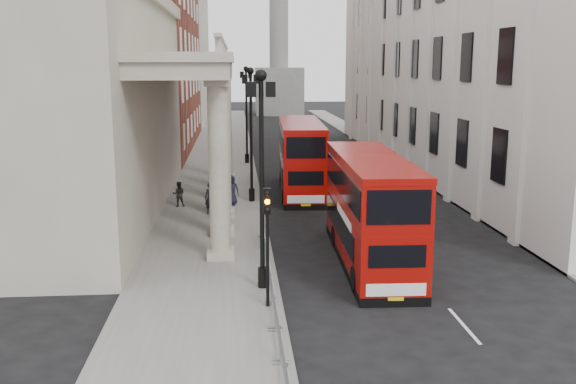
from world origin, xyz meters
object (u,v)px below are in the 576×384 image
object	(u,v)px
lamp_post_south	(262,165)
traffic_light	(267,225)
lamp_post_mid	(251,125)
pedestrian_c	(231,190)
pedestrian_a	(210,198)
pedestrian_b	(179,194)
monument_column	(279,20)
bus_far	(301,156)
bus_near	(370,208)
lamp_post_north	(246,108)

from	to	relation	value
lamp_post_south	traffic_light	distance (m)	2.71
lamp_post_mid	pedestrian_c	distance (m)	4.20
pedestrian_a	pedestrian_b	xyz separation A→B (m)	(-1.99, 2.17, -0.15)
lamp_post_south	pedestrian_a	xyz separation A→B (m)	(-2.47, 12.62, -3.88)
lamp_post_mid	pedestrian_b	size ratio (longest dim) A/B	5.42
monument_column	lamp_post_mid	world-z (taller)	monument_column
bus_far	bus_near	bearing A→B (deg)	-82.18
lamp_post_south	traffic_light	size ratio (longest dim) A/B	1.93
lamp_post_north	pedestrian_a	bearing A→B (deg)	-97.26
traffic_light	pedestrian_a	distance (m)	15.00
lamp_post_north	bus_far	world-z (taller)	lamp_post_north
monument_column	pedestrian_a	distance (m)	77.38
monument_column	traffic_light	distance (m)	91.17
lamp_post_mid	lamp_post_north	distance (m)	16.00
lamp_post_north	pedestrian_c	bearing A→B (deg)	-94.25
bus_near	pedestrian_c	distance (m)	13.32
traffic_light	pedestrian_c	xyz separation A→B (m)	(-1.37, 16.98, -2.06)
monument_column	traffic_light	bearing A→B (deg)	-94.13
lamp_post_mid	traffic_light	distance (m)	18.11
lamp_post_north	lamp_post_mid	bearing A→B (deg)	-90.00
lamp_post_south	monument_column	bearing A→B (deg)	85.71
traffic_light	pedestrian_a	size ratio (longest dim) A/B	2.35
bus_far	pedestrian_c	bearing A→B (deg)	-135.79
lamp_post_south	pedestrian_b	size ratio (longest dim) A/B	5.42
pedestrian_c	pedestrian_a	bearing A→B (deg)	-111.94
lamp_post_south	lamp_post_mid	xyz separation A→B (m)	(0.00, 16.00, 0.00)
lamp_post_north	bus_near	bearing A→B (deg)	-80.40
pedestrian_a	traffic_light	bearing A→B (deg)	-68.69
monument_column	traffic_light	size ratio (longest dim) A/B	12.60
lamp_post_south	lamp_post_north	distance (m)	32.00
lamp_post_south	bus_far	world-z (taller)	lamp_post_south
lamp_post_mid	bus_far	xyz separation A→B (m)	(3.42, 3.12, -2.39)
lamp_post_mid	pedestrian_a	xyz separation A→B (m)	(-2.47, -3.38, -3.88)
bus_far	pedestrian_c	size ratio (longest dim) A/B	6.08
lamp_post_north	traffic_light	bearing A→B (deg)	-89.83
monument_column	pedestrian_c	world-z (taller)	monument_column
pedestrian_a	pedestrian_b	bearing A→B (deg)	143.90
bus_far	pedestrian_b	bearing A→B (deg)	-148.58
lamp_post_north	traffic_light	distance (m)	34.07
monument_column	lamp_post_south	world-z (taller)	monument_column
bus_far	pedestrian_c	distance (m)	6.44
lamp_post_south	pedestrian_b	bearing A→B (deg)	106.79
lamp_post_mid	bus_near	size ratio (longest dim) A/B	0.76
lamp_post_mid	pedestrian_b	xyz separation A→B (m)	(-4.46, -1.22, -4.02)
lamp_post_mid	lamp_post_south	bearing A→B (deg)	-90.00
monument_column	bus_far	xyz separation A→B (m)	(-3.18, -68.88, -13.46)
lamp_post_north	monument_column	bearing A→B (deg)	83.28
lamp_post_mid	pedestrian_a	world-z (taller)	lamp_post_mid
monument_column	pedestrian_c	xyz separation A→B (m)	(-7.87, -73.04, -14.93)
lamp_post_north	bus_near	world-z (taller)	lamp_post_north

